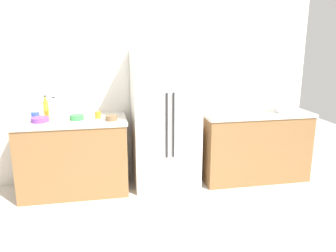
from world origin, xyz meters
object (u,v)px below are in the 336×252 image
Objects in this scene: refrigerator at (165,119)px; bowl_c at (40,120)px; toaster at (285,104)px; cup_a at (35,115)px; bottle_a at (55,111)px; bowl_a at (77,117)px; bowl_b at (111,118)px; bottle_b at (46,108)px; cup_b at (98,115)px.

bowl_c is (-1.49, -0.07, 0.08)m from refrigerator.
toaster is 3.15m from cup_a.
cup_a is at bearing 152.51° from bottle_a.
cup_a is at bearing 162.95° from bowl_a.
bowl_b is 0.71× the size of bowl_c.
refrigerator reaches higher than bowl_c.
bowl_a is at bearing -5.56° from bottle_a.
bowl_a is 0.42m from bowl_b.
cup_a is 0.52m from bowl_a.
bowl_b is (0.78, -0.31, -0.08)m from bottle_b.
toaster is at bearing -2.25° from bottle_a.
cup_a is 0.56× the size of bowl_a.
toaster reaches higher than cup_b.
bowl_c is (-0.66, -0.06, -0.02)m from cup_b.
cup_b reaches higher than cup_a.
bottle_b is at bearing 19.57° from cup_a.
bowl_a is at bearing 4.17° from bowl_c.
bowl_b is (0.41, -0.11, 0.00)m from bowl_a.
bottle_b reaches higher than cup_a.
bowl_b is at bearing -5.84° from bowl_c.
cup_a is (-0.25, 0.13, -0.07)m from bottle_a.
bowl_b is at bearing -16.44° from cup_a.
bottle_a is 0.67m from bowl_b.
bowl_c is (0.08, -0.18, -0.01)m from cup_a.
refrigerator reaches higher than bowl_a.
bottle_a is 0.29m from cup_a.
bottle_b is at bearing 151.96° from bowl_a.
bottle_b is 3.19× the size of cup_b.
bottle_a is 0.26m from bowl_a.
bowl_b is at bearing -167.18° from refrigerator.
toaster is (1.57, -0.13, 0.16)m from refrigerator.
bowl_c is (-0.16, -0.05, -0.08)m from bottle_a.
bowl_b is at bearing -21.84° from bottle_b.
refrigerator reaches higher than toaster.
bottle_b is at bearing 174.57° from toaster.
bowl_c is at bearing -161.44° from bottle_a.
toaster is at bearing -2.96° from cup_b.
bowl_b is (0.90, -0.27, -0.01)m from cup_a.
refrigerator is at bearing 2.68° from bowl_c.
refrigerator is 1.58m from toaster.
bowl_a is 0.41m from bowl_c.
bottle_b reaches higher than bowl_a.
bowl_b reaches higher than bowl_a.
bowl_b is at bearing -179.38° from toaster.
cup_b is (-2.40, 0.12, -0.06)m from toaster.
bottle_b reaches higher than cup_b.
toaster is 2.50× the size of cup_b.
toaster is 3.06m from bowl_c.
bowl_a is at bearing -177.89° from refrigerator.
bottle_a is at bearing 174.44° from bowl_a.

